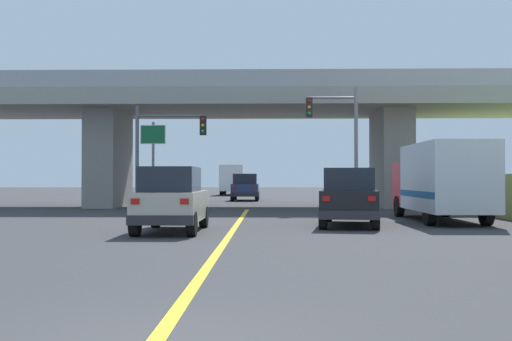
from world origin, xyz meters
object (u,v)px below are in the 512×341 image
at_px(box_truck, 441,181).
at_px(traffic_signal_nearside, 340,132).
at_px(sedan_oncoming, 245,187).
at_px(suv_crossing, 350,197).
at_px(suv_lead, 172,199).
at_px(highway_sign, 153,146).
at_px(semi_truck_distant, 233,179).
at_px(traffic_signal_farside, 162,142).

bearing_deg(box_truck, traffic_signal_nearside, 117.05).
distance_m(box_truck, traffic_signal_nearside, 7.35).
height_order(box_truck, sedan_oncoming, box_truck).
xyz_separation_m(suv_crossing, sedan_oncoming, (-4.64, 24.58, 0.00)).
distance_m(suv_lead, highway_sign, 14.01).
xyz_separation_m(suv_crossing, box_truck, (3.83, 2.25, 0.57)).
bearing_deg(semi_truck_distant, suv_crossing, -80.74).
bearing_deg(sedan_oncoming, box_truck, -69.24).
bearing_deg(highway_sign, semi_truck_distant, 85.05).
height_order(suv_lead, box_truck, box_truck).
height_order(traffic_signal_nearside, semi_truck_distant, traffic_signal_nearside).
bearing_deg(traffic_signal_farside, highway_sign, 111.75).
relative_size(suv_crossing, highway_sign, 1.06).
distance_m(suv_lead, box_truck, 10.87).
bearing_deg(highway_sign, suv_lead, -76.77).
bearing_deg(semi_truck_distant, suv_lead, -89.14).
xyz_separation_m(traffic_signal_farside, highway_sign, (-0.83, 2.07, -0.09)).
height_order(sedan_oncoming, traffic_signal_farside, traffic_signal_farside).
xyz_separation_m(suv_lead, highway_sign, (-3.16, 13.44, 2.37)).
distance_m(suv_crossing, semi_truck_distant, 40.53).
bearing_deg(suv_crossing, suv_lead, -147.85).
bearing_deg(box_truck, suv_crossing, -149.50).
xyz_separation_m(sedan_oncoming, semi_truck_distant, (-1.88, 15.41, 0.56)).
bearing_deg(semi_truck_distant, box_truck, -74.67).
distance_m(suv_crossing, traffic_signal_nearside, 8.97).
bearing_deg(highway_sign, traffic_signal_nearside, -13.85).
relative_size(sedan_oncoming, highway_sign, 1.00).
bearing_deg(traffic_signal_farside, sedan_oncoming, 77.24).
height_order(suv_lead, highway_sign, highway_sign).
xyz_separation_m(suv_lead, traffic_signal_farside, (-2.33, 11.37, 2.46)).
distance_m(suv_lead, semi_truck_distant, 42.59).
bearing_deg(traffic_signal_nearside, box_truck, -62.95).
height_order(traffic_signal_nearside, traffic_signal_farside, traffic_signal_nearside).
xyz_separation_m(box_truck, highway_sign, (-12.87, 8.59, 1.79)).
xyz_separation_m(suv_crossing, traffic_signal_nearside, (0.66, 8.46, 2.92)).
bearing_deg(sedan_oncoming, highway_sign, -107.79).
distance_m(box_truck, highway_sign, 15.58).
height_order(sedan_oncoming, semi_truck_distant, semi_truck_distant).
xyz_separation_m(suv_lead, sedan_oncoming, (1.25, 27.17, 0.00)).
height_order(box_truck, traffic_signal_nearside, traffic_signal_nearside).
relative_size(box_truck, sedan_oncoming, 1.57).
height_order(suv_crossing, traffic_signal_nearside, traffic_signal_nearside).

